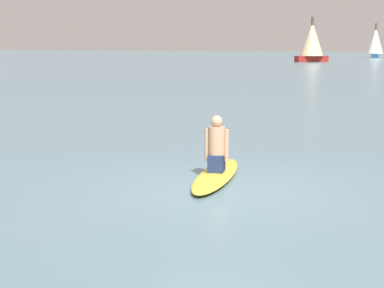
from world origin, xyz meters
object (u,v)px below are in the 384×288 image
at_px(sailboat_far_left, 312,41).
at_px(sailboat_near_right, 375,42).
at_px(surfboard, 216,175).
at_px(person_paddler, 217,146).

bearing_deg(sailboat_far_left, sailboat_near_right, 40.61).
xyz_separation_m(surfboard, sailboat_near_right, (9.19, -106.98, 2.87)).
relative_size(person_paddler, sailboat_far_left, 0.17).
bearing_deg(surfboard, person_paddler, -0.00).
bearing_deg(surfboard, sailboat_far_left, -179.34).
xyz_separation_m(surfboard, person_paddler, (0.00, 0.00, 0.53)).
height_order(sailboat_near_right, sailboat_far_left, sailboat_near_right).
bearing_deg(sailboat_near_right, person_paddler, -0.93).
xyz_separation_m(sailboat_near_right, sailboat_far_left, (5.05, 31.71, 0.00)).
xyz_separation_m(person_paddler, sailboat_far_left, (14.24, -75.27, 2.34)).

